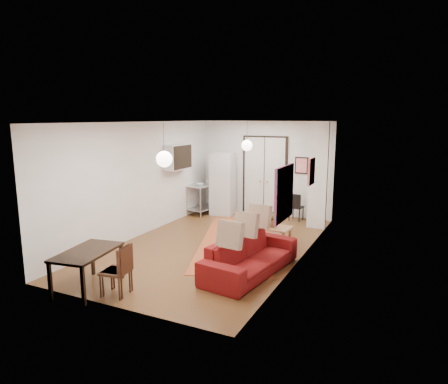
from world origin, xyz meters
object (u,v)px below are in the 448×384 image
at_px(coffee_table, 269,228).
at_px(kitchen_counter, 205,194).
at_px(sofa, 251,256).
at_px(dining_table, 87,255).
at_px(fridge, 223,184).
at_px(black_side_chair, 297,204).
at_px(dining_chair_far, 118,265).
at_px(dining_chair_near, 120,264).

xyz_separation_m(coffee_table, kitchen_counter, (-2.90, 2.16, 0.23)).
bearing_deg(kitchen_counter, sofa, -43.56).
distance_m(sofa, kitchen_counter, 5.11).
relative_size(coffee_table, dining_table, 0.77).
xyz_separation_m(sofa, coffee_table, (-0.27, 1.84, 0.05)).
xyz_separation_m(sofa, fridge, (-2.61, 4.15, 0.61)).
relative_size(dining_table, black_side_chair, 1.68).
bearing_deg(dining_chair_far, black_side_chair, 158.19).
distance_m(coffee_table, kitchen_counter, 3.62).
distance_m(dining_chair_near, dining_chair_far, 0.06).
bearing_deg(dining_chair_near, sofa, 127.11).
bearing_deg(fridge, sofa, -65.82).
bearing_deg(dining_chair_far, dining_chair_near, 170.91).
height_order(sofa, dining_chair_near, dining_chair_near).
xyz_separation_m(fridge, dining_chair_far, (0.89, -6.00, -0.46)).
bearing_deg(dining_chair_far, sofa, 128.04).
bearing_deg(black_side_chair, coffee_table, 96.05).
bearing_deg(sofa, dining_table, 137.87).
bearing_deg(kitchen_counter, fridge, 23.01).
relative_size(dining_table, dining_chair_far, 1.57).
bearing_deg(dining_table, sofa, 39.87).
xyz_separation_m(coffee_table, dining_chair_near, (-1.45, -3.63, 0.11)).
relative_size(sofa, dining_chair_near, 2.73).
relative_size(coffee_table, dining_chair_far, 1.20).
bearing_deg(dining_chair_near, coffee_table, 149.19).
relative_size(coffee_table, fridge, 0.55).
relative_size(kitchen_counter, dining_chair_far, 1.50).
bearing_deg(kitchen_counter, coffee_table, -28.61).
distance_m(dining_chair_near, black_side_chair, 6.39).
bearing_deg(fridge, coffee_table, -52.60).
xyz_separation_m(coffee_table, fridge, (-2.34, 2.31, 0.57)).
distance_m(coffee_table, dining_table, 4.30).
distance_m(coffee_table, fridge, 3.33).
xyz_separation_m(coffee_table, dining_table, (-2.05, -3.78, 0.23)).
bearing_deg(sofa, dining_chair_far, 145.13).
bearing_deg(coffee_table, dining_table, -118.45).
bearing_deg(coffee_table, dining_chair_near, -111.71).
xyz_separation_m(kitchen_counter, dining_chair_far, (1.46, -5.85, -0.12)).
distance_m(fridge, dining_table, 6.10).
bearing_deg(dining_chair_far, coffee_table, 149.51).
distance_m(sofa, coffee_table, 1.86).
distance_m(sofa, dining_chair_far, 2.53).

